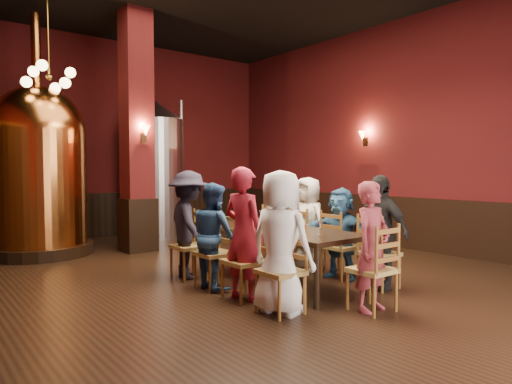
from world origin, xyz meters
TOP-DOWN VIEW (x-y plane):
  - room at (0.00, 0.00)m, footprint 10.00×10.02m
  - wainscot_right at (3.96, 0.00)m, footprint 0.08×9.90m
  - wainscot_back at (0.00, 4.96)m, footprint 7.90×0.08m
  - column at (-0.30, 2.80)m, footprint 0.58×0.58m
  - pendant_cluster at (-1.80, 2.90)m, footprint 0.90×0.90m
  - sconce_wall at (3.90, 0.80)m, footprint 0.20×0.20m
  - sconce_column at (-0.30, 2.50)m, footprint 0.20×0.20m
  - dining_table at (0.23, -0.70)m, footprint 1.01×2.40m
  - chair_0 at (-0.63, -1.69)m, footprint 0.46×0.46m
  - person_0 at (-0.63, -1.69)m, footprint 0.67×0.86m
  - chair_1 at (-0.62, -1.02)m, footprint 0.46×0.46m
  - person_1 at (-0.62, -1.02)m, footprint 0.49×0.64m
  - chair_2 at (-0.62, -0.36)m, footprint 0.46×0.46m
  - person_2 at (-0.62, -0.36)m, footprint 0.39×0.70m
  - chair_3 at (-0.62, 0.31)m, footprint 0.46×0.46m
  - person_3 at (-0.62, 0.31)m, footprint 0.77×1.09m
  - chair_4 at (1.07, -1.70)m, footprint 0.46×0.46m
  - person_4 at (1.07, -1.70)m, footprint 0.40×0.89m
  - chair_5 at (1.08, -1.03)m, footprint 0.46×0.46m
  - person_5 at (1.08, -1.03)m, footprint 0.67×1.26m
  - chair_6 at (1.08, -0.37)m, footprint 0.46×0.46m
  - person_6 at (1.08, -0.37)m, footprint 0.46×0.70m
  - chair_7 at (1.08, 0.30)m, footprint 0.46×0.46m
  - person_7 at (1.08, 0.30)m, footprint 0.39×0.69m
  - chair_8 at (0.22, -2.25)m, footprint 0.46×0.46m
  - person_8 at (0.22, -2.25)m, footprint 0.56×0.40m
  - copper_kettle at (-1.86, 3.50)m, footprint 1.99×1.99m
  - steel_vessel at (0.77, 4.23)m, footprint 1.43×1.43m
  - rose_vase at (0.32, 0.30)m, footprint 0.19×0.19m
  - wine_glass_0 at (0.13, -1.16)m, footprint 0.07×0.07m
  - wine_glass_1 at (0.09, -0.28)m, footprint 0.07×0.07m
  - wine_glass_2 at (0.51, 0.07)m, footprint 0.07×0.07m
  - wine_glass_3 at (0.17, -1.51)m, footprint 0.07×0.07m
  - wine_glass_4 at (0.06, -0.13)m, footprint 0.07×0.07m
  - wine_glass_5 at (0.25, -0.59)m, footprint 0.07×0.07m
  - wine_glass_6 at (0.22, -0.76)m, footprint 0.07×0.07m
  - wine_glass_7 at (-0.10, -1.09)m, footprint 0.07×0.07m

SIDE VIEW (x-z plane):
  - chair_0 at x=-0.63m, z-range 0.00..0.92m
  - chair_1 at x=-0.62m, z-range 0.00..0.92m
  - chair_2 at x=-0.62m, z-range 0.00..0.92m
  - chair_3 at x=-0.62m, z-range 0.00..0.92m
  - chair_4 at x=1.07m, z-range 0.00..0.92m
  - chair_5 at x=1.08m, z-range 0.00..0.92m
  - chair_6 at x=1.08m, z-range 0.00..0.92m
  - chair_7 at x=1.08m, z-range 0.00..0.92m
  - chair_8 at x=0.22m, z-range 0.00..0.92m
  - wainscot_right at x=3.96m, z-range 0.00..1.00m
  - wainscot_back at x=0.00m, z-range 0.00..1.00m
  - person_5 at x=1.08m, z-range 0.00..1.30m
  - person_7 at x=1.08m, z-range 0.00..1.35m
  - dining_table at x=0.23m, z-range 0.31..1.06m
  - person_2 at x=-0.62m, z-range 0.00..1.38m
  - person_8 at x=0.22m, z-range 0.00..1.43m
  - person_6 at x=1.08m, z-range 0.00..1.43m
  - person_4 at x=1.07m, z-range 0.00..1.48m
  - person_3 at x=-0.62m, z-range 0.00..1.53m
  - person_0 at x=-0.63m, z-range 0.00..1.55m
  - person_1 at x=-0.62m, z-range 0.00..1.58m
  - wine_glass_0 at x=0.13m, z-range 0.75..0.92m
  - wine_glass_1 at x=0.09m, z-range 0.75..0.92m
  - wine_glass_2 at x=0.51m, z-range 0.75..0.92m
  - wine_glass_3 at x=0.17m, z-range 0.75..0.92m
  - wine_glass_4 at x=0.06m, z-range 0.75..0.92m
  - wine_glass_5 at x=0.25m, z-range 0.75..0.92m
  - wine_glass_6 at x=0.22m, z-range 0.75..0.92m
  - wine_glass_7 at x=-0.10m, z-range 0.75..0.92m
  - rose_vase at x=0.32m, z-range 0.80..1.13m
  - steel_vessel at x=0.77m, z-range 0.00..3.09m
  - copper_kettle at x=-1.86m, z-range -0.58..3.72m
  - sconce_wall at x=3.90m, z-range 2.02..2.38m
  - sconce_column at x=-0.30m, z-range 2.02..2.38m
  - room at x=0.00m, z-range 0.00..4.50m
  - column at x=-0.30m, z-range 0.00..4.50m
  - pendant_cluster at x=-1.80m, z-range 2.25..3.95m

